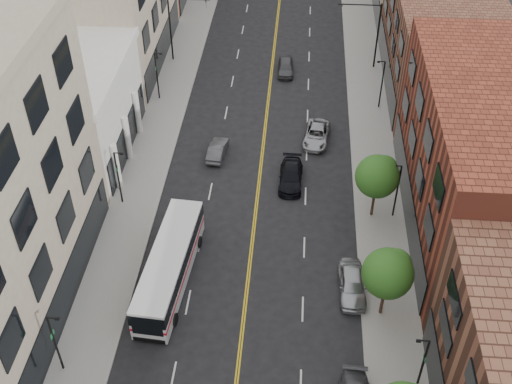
% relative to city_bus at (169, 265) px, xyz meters
% --- Properties ---
extents(sidewalk_left, '(4.00, 110.00, 0.15)m').
position_rel_city_bus_xyz_m(sidewalk_left, '(-4.50, 19.12, -1.61)').
color(sidewalk_left, gray).
rests_on(sidewalk_left, ground).
extents(sidewalk_right, '(4.00, 110.00, 0.15)m').
position_rel_city_bus_xyz_m(sidewalk_right, '(15.50, 19.12, -1.61)').
color(sidewalk_right, gray).
rests_on(sidewalk_right, ground).
extents(bldg_l_white, '(10.00, 14.00, 8.00)m').
position_rel_city_bus_xyz_m(bldg_l_white, '(-11.50, 15.12, 2.32)').
color(bldg_l_white, silver).
rests_on(bldg_l_white, ground).
extents(bldg_r_mid, '(10.00, 22.00, 12.00)m').
position_rel_city_bus_xyz_m(bldg_r_mid, '(22.50, 8.12, 4.32)').
color(bldg_r_mid, '#5F2519').
rests_on(bldg_r_mid, ground).
extents(bldg_r_far_a, '(10.00, 20.00, 10.00)m').
position_rel_city_bus_xyz_m(bldg_r_far_a, '(22.50, 29.12, 3.32)').
color(bldg_r_far_a, brown).
rests_on(bldg_r_far_a, ground).
extents(tree_r_2, '(3.40, 3.40, 5.59)m').
position_rel_city_bus_xyz_m(tree_r_2, '(14.89, -1.81, 2.45)').
color(tree_r_2, black).
rests_on(tree_r_2, sidewalk_right).
extents(tree_r_3, '(3.40, 3.40, 5.59)m').
position_rel_city_bus_xyz_m(tree_r_3, '(14.89, 8.19, 2.45)').
color(tree_r_3, black).
rests_on(tree_r_3, sidewalk_right).
extents(lamp_l_1, '(0.81, 0.55, 5.05)m').
position_rel_city_bus_xyz_m(lamp_l_1, '(-5.45, -7.88, 1.29)').
color(lamp_l_1, black).
rests_on(lamp_l_1, sidewalk_left).
extents(lamp_l_2, '(0.81, 0.55, 5.05)m').
position_rel_city_bus_xyz_m(lamp_l_2, '(-5.45, 8.12, 1.29)').
color(lamp_l_2, black).
rests_on(lamp_l_2, sidewalk_left).
extents(lamp_l_3, '(0.81, 0.55, 5.05)m').
position_rel_city_bus_xyz_m(lamp_l_3, '(-5.45, 24.12, 1.29)').
color(lamp_l_3, black).
rests_on(lamp_l_3, sidewalk_left).
extents(lamp_r_1, '(0.81, 0.55, 5.05)m').
position_rel_city_bus_xyz_m(lamp_r_1, '(16.45, -7.88, 1.29)').
color(lamp_r_1, black).
rests_on(lamp_r_1, sidewalk_right).
extents(lamp_r_2, '(0.81, 0.55, 5.05)m').
position_rel_city_bus_xyz_m(lamp_r_2, '(16.45, 8.12, 1.29)').
color(lamp_r_2, black).
rests_on(lamp_r_2, sidewalk_right).
extents(lamp_r_3, '(0.81, 0.55, 5.05)m').
position_rel_city_bus_xyz_m(lamp_r_3, '(16.45, 24.12, 1.29)').
color(lamp_r_3, black).
rests_on(lamp_r_3, sidewalk_right).
extents(signal_mast_left, '(4.49, 0.18, 7.20)m').
position_rel_city_bus_xyz_m(signal_mast_left, '(-4.77, 32.12, 2.96)').
color(signal_mast_left, black).
rests_on(signal_mast_left, sidewalk_left).
extents(signal_mast_right, '(4.49, 0.18, 7.20)m').
position_rel_city_bus_xyz_m(signal_mast_right, '(15.77, 32.12, 2.96)').
color(signal_mast_right, black).
rests_on(signal_mast_right, sidewalk_right).
extents(city_bus, '(3.38, 11.41, 2.89)m').
position_rel_city_bus_xyz_m(city_bus, '(0.00, 0.00, 0.00)').
color(city_bus, silver).
rests_on(city_bus, ground).
extents(car_parked_far, '(2.01, 4.65, 1.56)m').
position_rel_city_bus_xyz_m(car_parked_far, '(12.90, -0.05, -0.90)').
color(car_parked_far, '#A8AAB0').
rests_on(car_parked_far, ground).
extents(car_lane_behind, '(1.69, 3.98, 1.28)m').
position_rel_city_bus_xyz_m(car_lane_behind, '(1.52, 15.15, -1.04)').
color(car_lane_behind, '#47474B').
rests_on(car_lane_behind, ground).
extents(car_lane_a, '(2.02, 4.83, 1.39)m').
position_rel_city_bus_xyz_m(car_lane_a, '(8.20, 11.82, -0.98)').
color(car_lane_a, black).
rests_on(car_lane_a, ground).
extents(car_lane_b, '(2.75, 5.01, 1.33)m').
position_rel_city_bus_xyz_m(car_lane_b, '(10.35, 18.12, -1.02)').
color(car_lane_b, '#95979C').
rests_on(car_lane_b, ground).
extents(car_lane_c, '(1.77, 4.13, 1.39)m').
position_rel_city_bus_xyz_m(car_lane_c, '(7.00, 30.37, -0.99)').
color(car_lane_c, '#414145').
rests_on(car_lane_c, ground).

